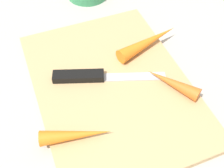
# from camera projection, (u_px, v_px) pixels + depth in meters

# --- Properties ---
(ground_plane) EXTENTS (1.40, 1.40, 0.00)m
(ground_plane) POSITION_uv_depth(u_px,v_px,m) (112.00, 88.00, 0.51)
(ground_plane) COLOR #ADA8A0
(cutting_board) EXTENTS (0.36, 0.26, 0.01)m
(cutting_board) POSITION_uv_depth(u_px,v_px,m) (112.00, 86.00, 0.51)
(cutting_board) COLOR tan
(cutting_board) RESTS_ON ground_plane
(knife) EXTENTS (0.09, 0.20, 0.01)m
(knife) POSITION_uv_depth(u_px,v_px,m) (86.00, 76.00, 0.51)
(knife) COLOR #B7B7BC
(knife) RESTS_ON cutting_board
(carrot_shortest) EXTENTS (0.09, 0.07, 0.02)m
(carrot_shortest) POSITION_uv_depth(u_px,v_px,m) (172.00, 83.00, 0.49)
(carrot_shortest) COLOR orange
(carrot_shortest) RESTS_ON cutting_board
(carrot_medium) EXTENTS (0.05, 0.11, 0.02)m
(carrot_medium) POSITION_uv_depth(u_px,v_px,m) (76.00, 135.00, 0.43)
(carrot_medium) COLOR orange
(carrot_medium) RESTS_ON cutting_board
(carrot_longest) EXTENTS (0.06, 0.14, 0.03)m
(carrot_longest) POSITION_uv_depth(u_px,v_px,m) (148.00, 42.00, 0.55)
(carrot_longest) COLOR orange
(carrot_longest) RESTS_ON cutting_board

